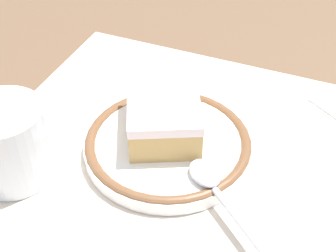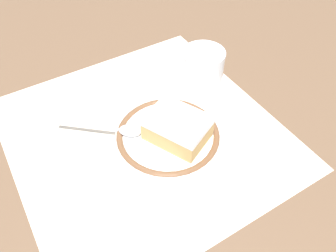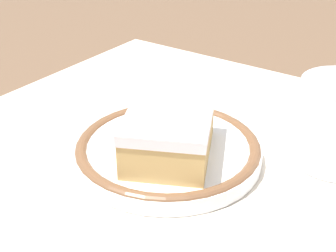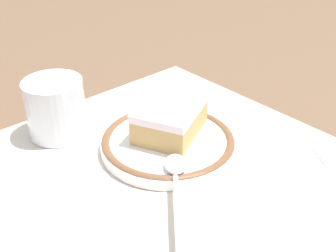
{
  "view_description": "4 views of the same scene",
  "coord_description": "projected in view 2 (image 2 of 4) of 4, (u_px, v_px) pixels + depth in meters",
  "views": [
    {
      "loc": [
        -0.31,
        -0.12,
        0.36
      ],
      "look_at": [
        0.03,
        0.03,
        0.04
      ],
      "focal_mm": 52.62,
      "sensor_mm": 36.0,
      "label": 1
    },
    {
      "loc": [
        0.35,
        -0.17,
        0.44
      ],
      "look_at": [
        0.03,
        0.03,
        0.04
      ],
      "focal_mm": 36.19,
      "sensor_mm": 36.0,
      "label": 2
    },
    {
      "loc": [
        0.34,
        0.24,
        0.24
      ],
      "look_at": [
        0.03,
        0.03,
        0.04
      ],
      "focal_mm": 50.46,
      "sensor_mm": 36.0,
      "label": 3
    },
    {
      "loc": [
        -0.28,
        -0.32,
        0.32
      ],
      "look_at": [
        0.03,
        0.03,
        0.04
      ],
      "focal_mm": 46.05,
      "sensor_mm": 36.0,
      "label": 4
    }
  ],
  "objects": [
    {
      "name": "plate",
      "position": [
        168.0,
        136.0,
        0.57
      ],
      "size": [
        0.18,
        0.18,
        0.02
      ],
      "color": "white",
      "rests_on": "placemat"
    },
    {
      "name": "ground_plane",
      "position": [
        144.0,
        133.0,
        0.59
      ],
      "size": [
        2.4,
        2.4,
        0.0
      ],
      "primitive_type": "plane",
      "color": "brown"
    },
    {
      "name": "cake_slice",
      "position": [
        178.0,
        128.0,
        0.54
      ],
      "size": [
        0.12,
        0.11,
        0.04
      ],
      "color": "tan",
      "rests_on": "plate"
    },
    {
      "name": "cup",
      "position": [
        202.0,
        72.0,
        0.65
      ],
      "size": [
        0.08,
        0.08,
        0.08
      ],
      "color": "silver",
      "rests_on": "placemat"
    },
    {
      "name": "placemat",
      "position": [
        144.0,
        133.0,
        0.59
      ],
      "size": [
        0.45,
        0.44,
        0.0
      ],
      "primitive_type": "cube",
      "color": "beige",
      "rests_on": "ground_plane"
    },
    {
      "name": "spoon",
      "position": [
        117.0,
        129.0,
        0.57
      ],
      "size": [
        0.11,
        0.13,
        0.01
      ],
      "color": "silver",
      "rests_on": "plate"
    }
  ]
}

